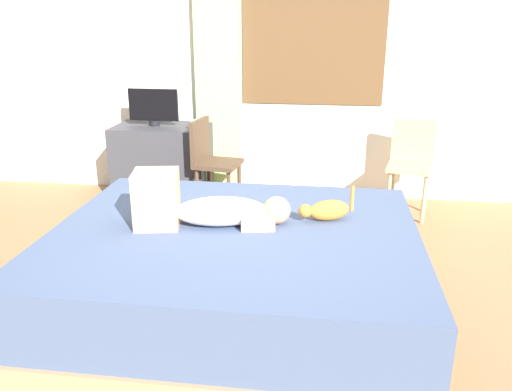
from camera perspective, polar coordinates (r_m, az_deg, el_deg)
ground_plane at (r=3.22m, az=-2.56°, el=-13.49°), size 16.00×16.00×0.00m
back_wall_with_window at (r=5.20m, az=2.43°, el=15.85°), size 6.40×0.14×2.90m
bed at (r=3.22m, az=-2.27°, el=-8.12°), size 2.23×1.88×0.53m
person_lying at (r=3.15m, az=-5.67°, el=-1.26°), size 0.94×0.41×0.34m
cat at (r=3.25m, az=7.69°, el=-1.59°), size 0.34×0.20×0.21m
desk at (r=5.21m, az=-10.09°, el=3.52°), size 0.90×0.56×0.74m
tv_monitor at (r=5.11m, az=-11.14°, el=9.51°), size 0.48×0.10×0.35m
cup at (r=4.87m, az=-6.79°, el=7.66°), size 0.07×0.07×0.10m
chair_by_desk at (r=4.78m, az=-4.98°, el=4.09°), size 0.43×0.43×0.86m
chair_spare at (r=4.91m, az=16.58°, el=3.74°), size 0.45×0.45×0.86m
curtain_left at (r=5.20m, az=-4.21°, el=12.78°), size 0.44×0.06×2.35m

